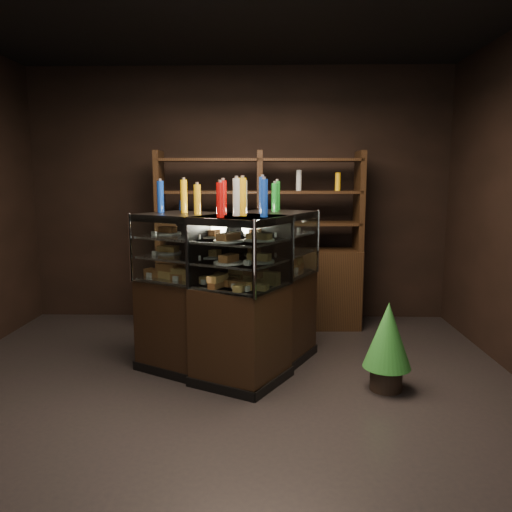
% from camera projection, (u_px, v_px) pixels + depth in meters
% --- Properties ---
extents(ground, '(5.00, 5.00, 0.00)m').
position_uv_depth(ground, '(220.00, 405.00, 3.77)').
color(ground, black).
rests_on(ground, ground).
extents(room_shell, '(5.02, 5.02, 3.01)m').
position_uv_depth(room_shell, '(217.00, 143.00, 3.47)').
color(room_shell, black).
rests_on(room_shell, ground).
extents(display_case, '(1.70, 1.44, 1.41)m').
position_uv_depth(display_case, '(235.00, 319.00, 4.40)').
color(display_case, black).
rests_on(display_case, ground).
extents(food_display, '(1.32, 1.14, 0.44)m').
position_uv_depth(food_display, '(235.00, 257.00, 4.30)').
color(food_display, '#B78042').
rests_on(food_display, display_case).
extents(bottles_top, '(1.15, 1.00, 0.30)m').
position_uv_depth(bottles_top, '(234.00, 197.00, 4.23)').
color(bottles_top, black).
rests_on(bottles_top, display_case).
extents(potted_conifer, '(0.39, 0.39, 0.82)m').
position_uv_depth(potted_conifer, '(388.00, 334.00, 3.99)').
color(potted_conifer, black).
rests_on(potted_conifer, ground).
extents(back_shelving, '(2.30, 0.49, 2.00)m').
position_uv_depth(back_shelving, '(259.00, 275.00, 5.70)').
color(back_shelving, black).
rests_on(back_shelving, ground).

